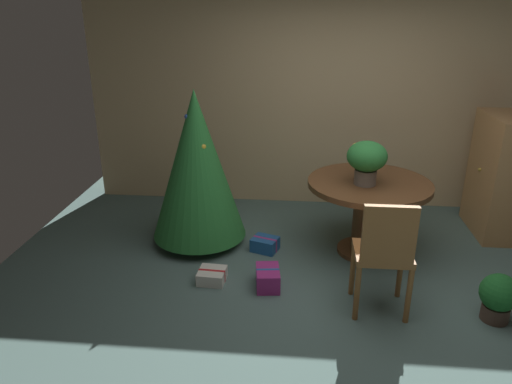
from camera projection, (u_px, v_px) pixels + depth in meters
name	position (u px, v px, depth m)	size (l,w,h in m)	color
ground_plane	(352.00, 300.00, 4.04)	(6.60, 6.60, 0.00)	#4C6660
back_wall_panel	(343.00, 98.00, 5.60)	(6.00, 0.10, 2.60)	tan
round_dining_table	(368.00, 202.00, 4.64)	(1.17, 1.17, 0.75)	brown
flower_vase	(367.00, 159.00, 4.40)	(0.37, 0.37, 0.41)	#665B51
wooden_chair_near	(384.00, 251.00, 3.68)	(0.44, 0.40, 0.98)	brown
holiday_tree	(197.00, 165.00, 4.74)	(0.95, 0.95, 1.59)	brown
gift_box_cream	(212.00, 276.00, 4.30)	(0.25, 0.25, 0.11)	silver
gift_box_purple	(268.00, 278.00, 4.21)	(0.24, 0.32, 0.17)	#9E287A
gift_box_blue	(265.00, 244.00, 4.84)	(0.30, 0.28, 0.14)	#1E569E
wooden_cabinet	(503.00, 176.00, 5.04)	(0.50, 0.80, 1.28)	#B27F4C
potted_plant	(499.00, 296.00, 3.72)	(0.29, 0.29, 0.40)	#4C382D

